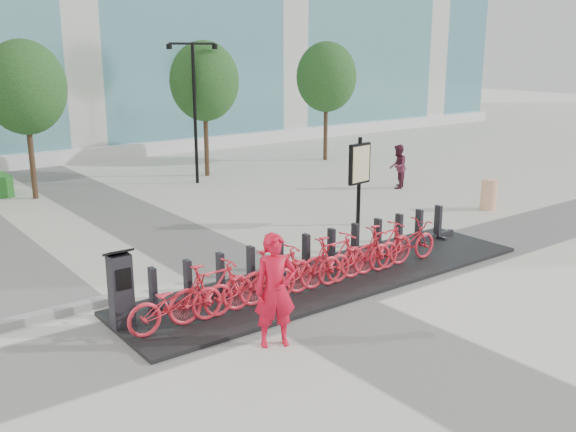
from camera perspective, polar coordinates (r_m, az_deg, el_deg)
ground at (r=12.86m, az=0.48°, el=-7.23°), size 120.00×120.00×0.00m
tree_1 at (r=22.25m, az=-22.37°, el=10.51°), size 2.60×2.60×5.10m
tree_2 at (r=24.74m, az=-7.45°, el=11.78°), size 2.60×2.60×5.10m
tree_3 at (r=28.21m, az=3.43°, el=12.22°), size 2.60×2.60×5.10m
streetlamp at (r=23.41m, az=-8.33°, el=10.47°), size 2.00×0.20×5.00m
dock_pad at (r=13.83m, az=4.01°, el=-5.47°), size 9.60×2.40×0.08m
dock_rail_posts at (r=14.06m, az=2.96°, el=-3.12°), size 8.02×0.50×0.85m
bike_0 at (r=11.33m, az=-9.94°, el=-7.55°), size 1.81×0.63×0.95m
bike_1 at (r=11.62m, az=-6.78°, el=-6.55°), size 1.76×0.50×1.06m
bike_2 at (r=11.99m, az=-3.79°, el=-6.06°), size 1.81×0.63×0.95m
bike_3 at (r=12.36m, az=-1.00°, el=-5.14°), size 1.76×0.50×1.06m
bike_4 at (r=12.79m, az=1.62°, el=-4.69°), size 1.81×0.63×0.95m
bike_5 at (r=13.21m, az=4.07°, el=-3.84°), size 1.76×0.50×1.06m
bike_6 at (r=13.69m, az=6.34°, el=-3.46°), size 1.81×0.63×0.95m
bike_7 at (r=14.15m, az=8.47°, el=-2.69°), size 1.76×0.50×1.06m
bike_8 at (r=14.67m, az=10.44°, el=-2.37°), size 1.81×0.63×0.95m
kiosk at (r=11.51m, az=-14.64°, el=-6.30°), size 0.46×0.39×1.44m
worker_red at (r=10.56m, az=-1.14°, el=-6.63°), size 0.83×0.69×1.93m
pedestrian at (r=22.88m, az=9.73°, el=4.35°), size 0.95×0.91×1.55m
construction_barrel at (r=20.56m, az=17.41°, el=1.85°), size 0.58×0.58×0.93m
map_sign at (r=17.74m, az=6.38°, el=4.30°), size 0.81×0.23×2.46m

